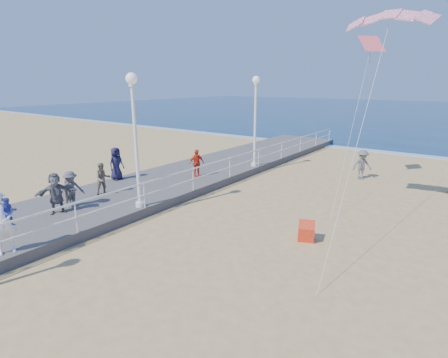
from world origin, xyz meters
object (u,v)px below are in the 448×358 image
Objects in this scene: woman_holding_toddler at (3,223)px; spectator_1 at (103,179)px; lamp_post_far at (255,112)px; spectator_6 at (69,189)px; lamp_post_mid at (135,128)px; beach_walker_a at (362,165)px; spectator_5 at (56,193)px; box_kite at (306,233)px; toddler_held at (9,212)px; spectator_3 at (197,163)px; spectator_4 at (116,164)px; spectator_2 at (71,189)px.

spectator_1 is at bearing 40.82° from woman_holding_toddler.
lamp_post_far reaches higher than spectator_6.
lamp_post_mid is 1.00× the size of lamp_post_far.
spectator_6 is (-2.29, 3.41, -0.23)m from woman_holding_toddler.
beach_walker_a is (5.79, 11.22, -2.81)m from lamp_post_mid.
spectator_5 is at bearing -161.38° from spectator_6.
beach_walker_a reaches higher than box_kite.
lamp_post_mid reaches higher than toddler_held.
spectator_3 is 0.93× the size of spectator_5.
spectator_1 is at bearing 5.50° from spectator_6.
spectator_4 is 4.97m from spectator_5.
spectator_4 is 2.86× the size of box_kite.
spectator_5 reaches higher than spectator_6.
spectator_1 is at bearing -169.61° from beach_walker_a.
beach_walker_a is 2.84× the size of box_kite.
woman_holding_toddler reaches higher than spectator_3.
toddler_held reaches higher than spectator_3.
spectator_1 is 5.09m from spectator_3.
spectator_3 is at bearing 135.00° from box_kite.
lamp_post_mid reaches higher than spectator_1.
lamp_post_far is 3.10× the size of spectator_4.
toddler_held is 10.03m from spectator_3.
spectator_3 reaches higher than spectator_6.
spectator_6 is (-1.13, -6.68, -0.01)m from spectator_3.
spectator_1 is 1.85m from spectator_2.
spectator_5 is at bearing 54.75° from toddler_held.
spectator_4 is 4.20m from spectator_6.
spectator_2 is 0.89× the size of beach_walker_a.
spectator_5 is (0.13, -0.71, 0.05)m from spectator_2.
spectator_6 reaches higher than box_kite.
spectator_6 is 15.24m from beach_walker_a.
woman_holding_toddler is at bearing -151.94° from spectator_3.
spectator_2 reaches higher than box_kite.
lamp_post_mid reaches higher than beach_walker_a.
lamp_post_far is at bearing 12.39° from spectator_5.
toddler_held reaches higher than beach_walker_a.
spectator_5 is (-2.14, 2.54, -0.48)m from toddler_held.
woman_holding_toddler is 17.32m from beach_walker_a.
beach_walker_a is at bearing -7.34° from spectator_5.
toddler_held is (0.10, -4.93, -1.97)m from lamp_post_mid.
lamp_post_mid is 3.30× the size of spectator_5.
box_kite is at bearing -127.86° from beach_walker_a.
spectator_1 reaches higher than beach_walker_a.
spectator_1 is 2.57m from spectator_5.
spectator_3 is at bearing 103.49° from lamp_post_mid.
spectator_1 is at bearing -174.60° from spectator_3.
spectator_5 reaches higher than box_kite.
box_kite is (8.89, 3.48, -0.84)m from spectator_6.
spectator_5 is 0.95× the size of beach_walker_a.
spectator_4 is (-4.22, -6.92, -2.40)m from lamp_post_far.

